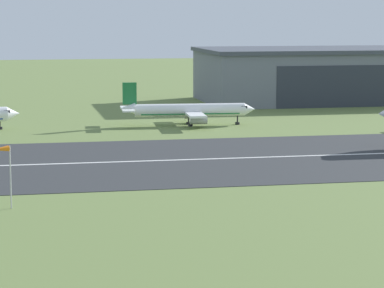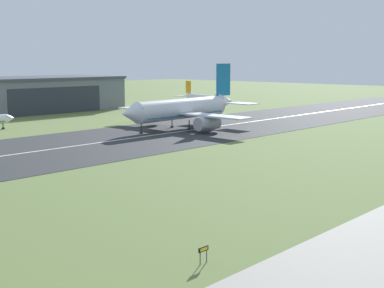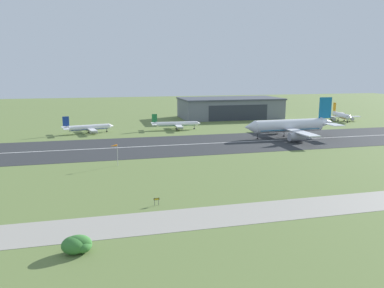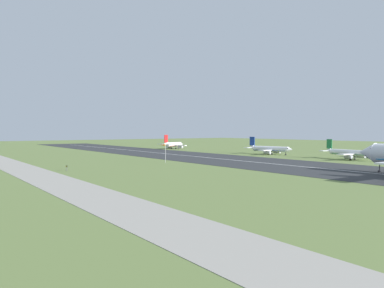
# 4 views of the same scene
# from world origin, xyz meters

# --- Properties ---
(ground_plane) EXTENTS (681.39, 681.39, 0.00)m
(ground_plane) POSITION_xyz_m (0.00, 52.48, 0.00)
(ground_plane) COLOR olive
(runway_strip) EXTENTS (441.39, 41.24, 0.06)m
(runway_strip) POSITION_xyz_m (0.00, 104.97, 0.03)
(runway_strip) COLOR #2B2D30
(runway_strip) RESTS_ON ground_plane
(runway_centreline) EXTENTS (397.25, 0.70, 0.01)m
(runway_centreline) POSITION_xyz_m (0.00, 104.97, 0.07)
(runway_centreline) COLOR silver
(runway_centreline) RESTS_ON runway_strip
(taxiway_road) EXTENTS (331.04, 11.05, 0.05)m
(taxiway_road) POSITION_xyz_m (0.00, 30.73, 0.03)
(taxiway_road) COLOR gray
(taxiway_road) RESTS_ON ground_plane
(airplane_parked_west) EXTENTS (24.50, 18.71, 8.43)m
(airplane_parked_west) POSITION_xyz_m (-19.99, 143.10, 2.61)
(airplane_parked_west) COLOR white
(airplane_parked_west) RESTS_ON ground_plane
(airplane_parked_centre) EXTENTS (25.11, 17.06, 7.98)m
(airplane_parked_centre) POSITION_xyz_m (22.08, 144.05, 2.74)
(airplane_parked_centre) COLOR white
(airplane_parked_centre) RESTS_ON ground_plane
(airplane_parked_east) EXTENTS (18.47, 19.09, 8.92)m
(airplane_parked_east) POSITION_xyz_m (-91.95, 134.66, 2.71)
(airplane_parked_east) COLOR white
(airplane_parked_east) RESTS_ON ground_plane
(windsock_pole) EXTENTS (2.31, 1.54, 6.73)m
(windsock_pole) POSITION_xyz_m (-10.97, 76.78, 5.99)
(windsock_pole) COLOR #B7B7BC
(windsock_pole) RESTS_ON ground_plane
(runway_sign) EXTENTS (1.25, 0.13, 1.62)m
(runway_sign) POSITION_xyz_m (-3.64, 39.91, 1.20)
(runway_sign) COLOR #4C4C51
(runway_sign) RESTS_ON ground_plane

